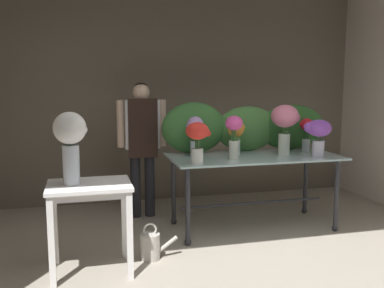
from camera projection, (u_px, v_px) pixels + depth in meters
The scene contains 15 objects.
ground_plane at pixel (218, 235), 4.64m from camera, with size 7.16×7.16×0.00m, color #9E9384.
wall_back at pixel (183, 96), 5.99m from camera, with size 5.04×0.12×2.85m, color #706656.
display_table_glass at pixel (254, 167), 4.78m from camera, with size 1.86×0.87×0.82m.
side_table_white at pixel (90, 197), 3.66m from camera, with size 0.69×0.53×0.77m.
florist at pixel (142, 135), 5.14m from camera, with size 0.58×0.24×1.60m.
foliage_backdrop at pixel (242, 128), 5.02m from camera, with size 2.00×0.30×0.57m.
vase_rosy_tulips at pixel (285, 121), 4.75m from camera, with size 0.32×0.30×0.55m.
vase_scarlet_hydrangea at pixel (198, 138), 4.21m from camera, with size 0.24×0.23×0.42m.
vase_crimson_roses at pixel (306, 132), 4.98m from camera, with size 0.16×0.15×0.39m.
vase_fuchsia_carnations at pixel (234, 133), 4.50m from camera, with size 0.18×0.18×0.45m.
vase_sunset_lilies at pixel (236, 134), 4.78m from camera, with size 0.19×0.18×0.37m.
vase_lilac_peonies at pixel (195, 132), 4.68m from camera, with size 0.21×0.19×0.43m.
vase_violet_anemones at pixel (318, 133), 4.62m from camera, with size 0.29×0.26×0.40m.
vase_white_roses_tall at pixel (70, 140), 3.56m from camera, with size 0.27×0.27×0.60m.
watering_can at pixel (151, 246), 3.99m from camera, with size 0.35×0.18×0.34m.
Camera 1 is at (-1.38, -2.61, 1.63)m, focal length 40.76 mm.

